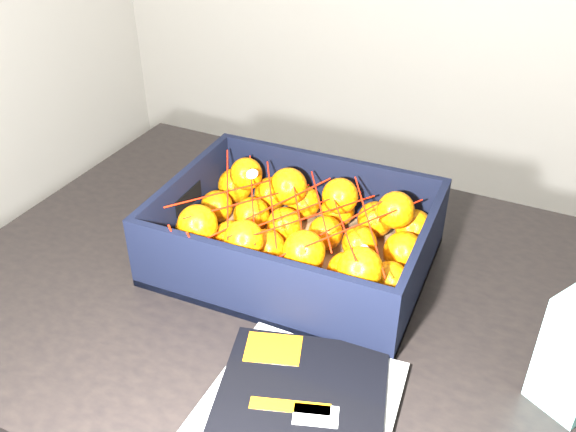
% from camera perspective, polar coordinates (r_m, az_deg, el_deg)
% --- Properties ---
extents(table, '(1.23, 0.85, 0.75)m').
position_cam_1_polar(table, '(1.05, 3.59, -11.33)').
color(table, black).
rests_on(table, ground).
extents(magazine_stack, '(0.27, 0.32, 0.02)m').
position_cam_1_polar(magazine_stack, '(0.80, 0.45, -18.13)').
color(magazine_stack, '#B9B9B4').
rests_on(magazine_stack, table).
extents(produce_crate, '(0.42, 0.31, 0.12)m').
position_cam_1_polar(produce_crate, '(1.02, 0.67, -2.51)').
color(produce_crate, brown).
rests_on(produce_crate, table).
extents(clementine_heap, '(0.40, 0.30, 0.11)m').
position_cam_1_polar(clementine_heap, '(1.01, 0.73, -1.82)').
color(clementine_heap, orange).
rests_on(clementine_heap, produce_crate).
extents(mesh_net, '(0.35, 0.28, 0.09)m').
position_cam_1_polar(mesh_net, '(0.98, 0.06, 0.54)').
color(mesh_net, red).
rests_on(mesh_net, clementine_heap).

